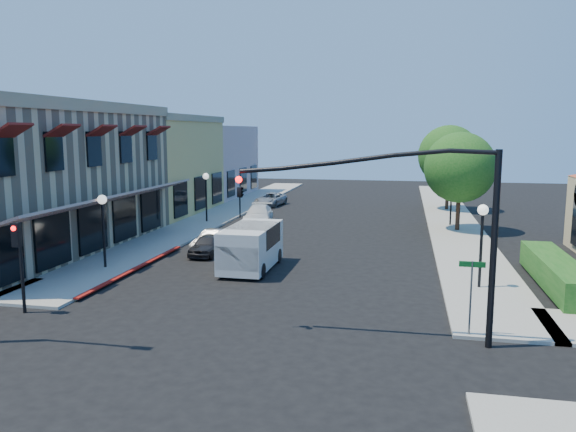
% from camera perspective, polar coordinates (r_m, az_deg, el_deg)
% --- Properties ---
extents(ground, '(120.00, 120.00, 0.00)m').
position_cam_1_polar(ground, '(17.83, -6.71, -12.89)').
color(ground, black).
rests_on(ground, ground).
extents(sidewalk_left, '(3.50, 50.00, 0.12)m').
position_cam_1_polar(sidewalk_left, '(45.43, -6.39, 0.40)').
color(sidewalk_left, gray).
rests_on(sidewalk_left, ground).
extents(sidewalk_right, '(3.50, 50.00, 0.12)m').
position_cam_1_polar(sidewalk_right, '(43.32, 16.18, -0.30)').
color(sidewalk_right, gray).
rests_on(sidewalk_right, ground).
extents(curb_red_strip, '(0.25, 10.00, 0.06)m').
position_cam_1_polar(curb_red_strip, '(27.47, -15.14, -5.41)').
color(curb_red_strip, maroon).
rests_on(curb_red_strip, ground).
extents(corner_brick_building, '(11.77, 18.20, 8.10)m').
position_cam_1_polar(corner_brick_building, '(33.95, -26.08, 3.50)').
color(corner_brick_building, tan).
rests_on(corner_brick_building, ground).
extents(yellow_stucco_building, '(10.00, 12.00, 7.60)m').
position_cam_1_polar(yellow_stucco_building, '(46.71, -14.78, 5.00)').
color(yellow_stucco_building, '#DDB363').
rests_on(yellow_stucco_building, ground).
extents(pink_stucco_building, '(10.00, 12.00, 7.00)m').
position_cam_1_polar(pink_stucco_building, '(57.69, -9.43, 5.51)').
color(pink_stucco_building, beige).
rests_on(pink_stucco_building, ground).
extents(hedge, '(1.40, 8.00, 1.10)m').
position_cam_1_polar(hedge, '(26.32, 25.53, -6.58)').
color(hedge, '#185017').
rests_on(hedge, ground).
extents(street_tree_a, '(4.56, 4.56, 6.48)m').
position_cam_1_polar(street_tree_a, '(37.93, 17.07, 4.73)').
color(street_tree_a, '#321F14').
rests_on(street_tree_a, ground).
extents(street_tree_b, '(4.94, 4.94, 7.02)m').
position_cam_1_polar(street_tree_b, '(47.87, 16.03, 5.93)').
color(street_tree_b, '#321F14').
rests_on(street_tree_b, ground).
extents(signal_mast_arm, '(8.01, 0.39, 6.00)m').
position_cam_1_polar(signal_mast_arm, '(17.38, 13.34, 0.34)').
color(signal_mast_arm, black).
rests_on(signal_mast_arm, ground).
extents(secondary_signal, '(0.28, 0.42, 3.32)m').
position_cam_1_polar(secondary_signal, '(22.11, -25.69, -3.19)').
color(secondary_signal, black).
rests_on(secondary_signal, ground).
extents(street_name_sign, '(0.80, 0.06, 2.50)m').
position_cam_1_polar(street_name_sign, '(18.66, 18.12, -6.78)').
color(street_name_sign, '#595B5E').
rests_on(street_name_sign, ground).
extents(lamppost_left_near, '(0.44, 0.44, 3.57)m').
position_cam_1_polar(lamppost_left_near, '(27.72, -18.31, 0.34)').
color(lamppost_left_near, black).
rests_on(lamppost_left_near, ground).
extents(lamppost_left_far, '(0.44, 0.44, 3.57)m').
position_cam_1_polar(lamppost_left_far, '(40.35, -8.33, 3.15)').
color(lamppost_left_far, black).
rests_on(lamppost_left_far, ground).
extents(lamppost_right_near, '(0.44, 0.44, 3.57)m').
position_cam_1_polar(lamppost_right_near, '(24.21, 19.13, -0.85)').
color(lamppost_right_near, black).
rests_on(lamppost_right_near, ground).
extents(lamppost_right_far, '(0.44, 0.44, 3.57)m').
position_cam_1_polar(lamppost_right_far, '(40.00, 16.30, 2.85)').
color(lamppost_right_far, black).
rests_on(lamppost_right_far, ground).
extents(white_van, '(2.11, 4.70, 2.08)m').
position_cam_1_polar(white_van, '(26.63, -3.79, -2.92)').
color(white_van, silver).
rests_on(white_van, ground).
extents(parked_car_a, '(1.31, 3.24, 1.10)m').
position_cam_1_polar(parked_car_a, '(30.10, -8.16, -2.90)').
color(parked_car_a, black).
rests_on(parked_car_a, ground).
extents(parked_car_b, '(1.68, 3.63, 1.15)m').
position_cam_1_polar(parked_car_b, '(31.02, -7.53, -2.50)').
color(parked_car_b, '#A3A5A8').
rests_on(parked_car_b, ground).
extents(parked_car_c, '(2.34, 4.60, 1.28)m').
position_cam_1_polar(parked_car_c, '(40.03, -3.01, 0.16)').
color(parked_car_c, silver).
rests_on(parked_car_c, ground).
extents(parked_car_d, '(2.41, 4.33, 1.15)m').
position_cam_1_polar(parked_car_d, '(49.44, -1.78, 1.71)').
color(parked_car_d, '#97999C').
rests_on(parked_car_d, ground).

